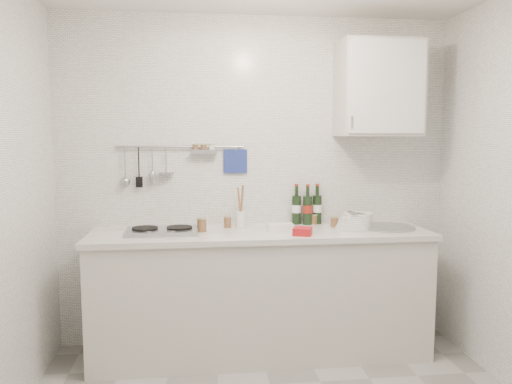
# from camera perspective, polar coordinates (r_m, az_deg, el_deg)

# --- Properties ---
(back_wall) EXTENTS (3.00, 0.02, 2.50)m
(back_wall) POSITION_cam_1_polar(r_m,az_deg,el_deg) (3.85, -0.02, 1.20)
(back_wall) COLOR silver
(back_wall) RESTS_ON floor
(counter) EXTENTS (2.44, 0.64, 0.96)m
(counter) POSITION_cam_1_polar(r_m,az_deg,el_deg) (3.73, 0.64, -11.82)
(counter) COLOR #BCB7AE
(counter) RESTS_ON floor
(wall_rail) EXTENTS (0.98, 0.09, 0.34)m
(wall_rail) POSITION_cam_1_polar(r_m,az_deg,el_deg) (3.78, -8.97, 3.69)
(wall_rail) COLOR #93969B
(wall_rail) RESTS_ON back_wall
(wall_cabinet) EXTENTS (0.60, 0.38, 0.70)m
(wall_cabinet) POSITION_cam_1_polar(r_m,az_deg,el_deg) (3.89, 13.86, 11.38)
(wall_cabinet) COLOR #BCB7AE
(wall_cabinet) RESTS_ON back_wall
(plate_stack_hob) EXTENTS (0.27, 0.27, 0.02)m
(plate_stack_hob) POSITION_cam_1_polar(r_m,az_deg,el_deg) (3.57, -11.42, -4.49)
(plate_stack_hob) COLOR #4E6FB0
(plate_stack_hob) RESTS_ON counter
(plate_stack_sink) EXTENTS (0.29, 0.27, 0.12)m
(plate_stack_sink) POSITION_cam_1_polar(r_m,az_deg,el_deg) (3.77, 11.30, -3.28)
(plate_stack_sink) COLOR white
(plate_stack_sink) RESTS_ON counter
(wine_bottles) EXTENTS (0.24, 0.11, 0.31)m
(wine_bottles) POSITION_cam_1_polar(r_m,az_deg,el_deg) (3.88, 5.85, -1.40)
(wine_bottles) COLOR black
(wine_bottles) RESTS_ON counter
(butter_dish) EXTENTS (0.19, 0.10, 0.05)m
(butter_dish) POSITION_cam_1_polar(r_m,az_deg,el_deg) (3.60, 2.76, -4.05)
(butter_dish) COLOR white
(butter_dish) RESTS_ON counter
(strawberry_punnet) EXTENTS (0.16, 0.16, 0.05)m
(strawberry_punnet) POSITION_cam_1_polar(r_m,az_deg,el_deg) (3.47, 5.34, -4.50)
(strawberry_punnet) COLOR red
(strawberry_punnet) RESTS_ON counter
(utensil_crock) EXTENTS (0.08, 0.08, 0.32)m
(utensil_crock) POSITION_cam_1_polar(r_m,az_deg,el_deg) (3.76, -1.76, -2.87)
(utensil_crock) COLOR white
(utensil_crock) RESTS_ON counter
(jar_a) EXTENTS (0.06, 0.06, 0.09)m
(jar_a) POSITION_cam_1_polar(r_m,az_deg,el_deg) (3.73, -3.27, -3.40)
(jar_a) COLOR brown
(jar_a) RESTS_ON counter
(jar_b) EXTENTS (0.06, 0.06, 0.08)m
(jar_b) POSITION_cam_1_polar(r_m,az_deg,el_deg) (3.90, 6.60, -3.10)
(jar_b) COLOR brown
(jar_b) RESTS_ON counter
(jar_c) EXTENTS (0.06, 0.06, 0.08)m
(jar_c) POSITION_cam_1_polar(r_m,az_deg,el_deg) (3.80, 8.95, -3.35)
(jar_c) COLOR brown
(jar_c) RESTS_ON counter
(jar_d) EXTENTS (0.07, 0.07, 0.10)m
(jar_d) POSITION_cam_1_polar(r_m,az_deg,el_deg) (3.59, -6.22, -3.72)
(jar_d) COLOR brown
(jar_d) RESTS_ON counter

